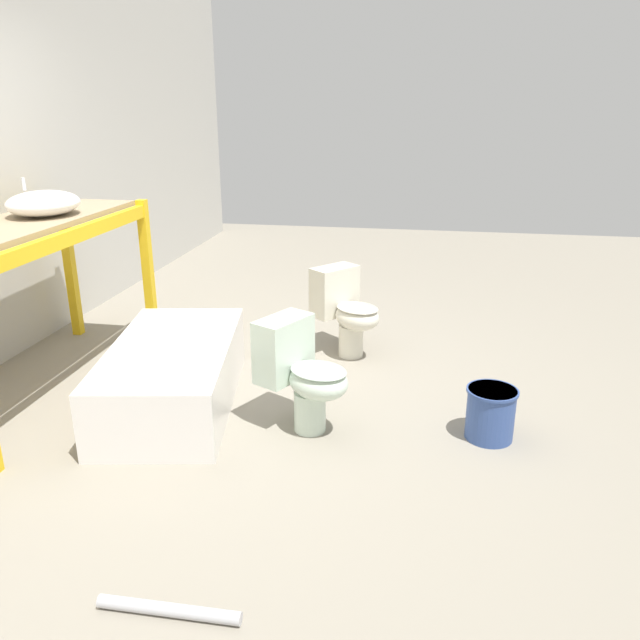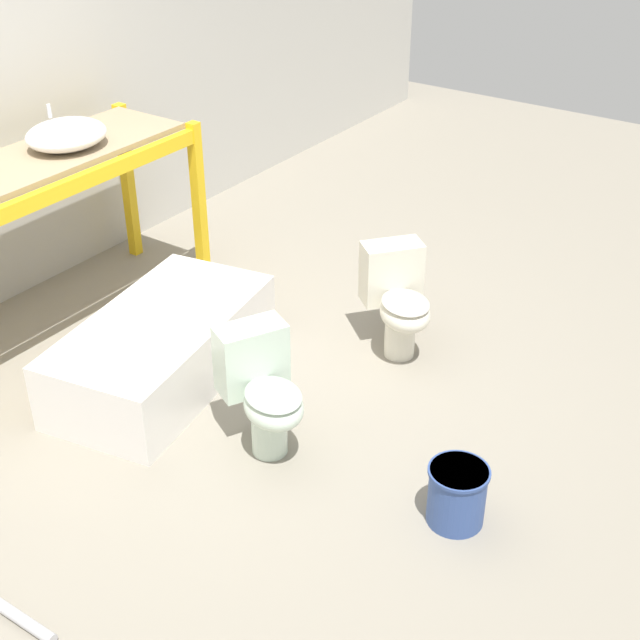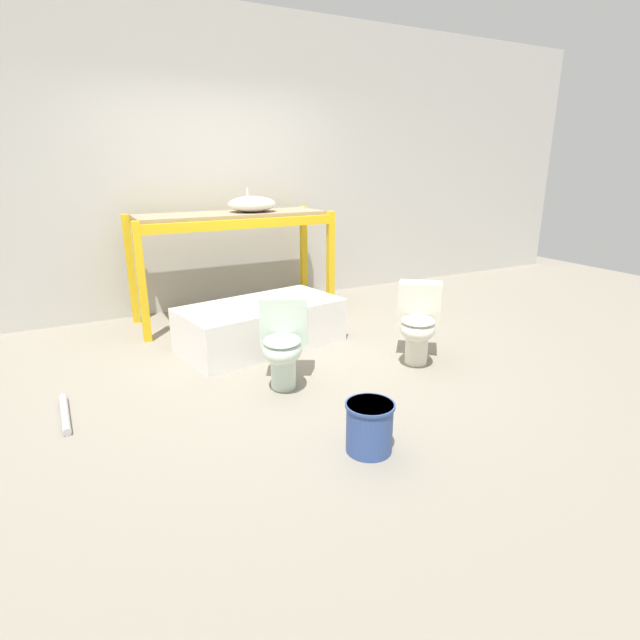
# 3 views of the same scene
# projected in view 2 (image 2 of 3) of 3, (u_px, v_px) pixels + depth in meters

# --- Properties ---
(ground_plane) EXTENTS (12.00, 12.00, 0.00)m
(ground_plane) POSITION_uv_depth(u_px,v_px,m) (212.00, 386.00, 5.13)
(ground_plane) COLOR gray
(shelving_rack) EXTENTS (2.04, 0.74, 1.12)m
(shelving_rack) POSITION_uv_depth(u_px,v_px,m) (41.00, 186.00, 5.24)
(shelving_rack) COLOR yellow
(shelving_rack) RESTS_ON ground_plane
(sink_basin) EXTENTS (0.50, 0.44, 0.24)m
(sink_basin) POSITION_uv_depth(u_px,v_px,m) (66.00, 134.00, 5.25)
(sink_basin) COLOR white
(sink_basin) RESTS_ON shelving_rack
(bathtub_main) EXTENTS (1.54, 0.97, 0.41)m
(bathtub_main) POSITION_uv_depth(u_px,v_px,m) (162.00, 344.00, 5.08)
(bathtub_main) COLOR white
(bathtub_main) RESTS_ON ground_plane
(toilet_near) EXTENTS (0.59, 0.61, 0.65)m
(toilet_near) POSITION_uv_depth(u_px,v_px,m) (398.00, 298.00, 5.28)
(toilet_near) COLOR silver
(toilet_near) RESTS_ON ground_plane
(toilet_far) EXTENTS (0.53, 0.62, 0.65)m
(toilet_far) POSITION_uv_depth(u_px,v_px,m) (263.00, 388.00, 4.49)
(toilet_far) COLOR silver
(toilet_far) RESTS_ON ground_plane
(bucket_white) EXTENTS (0.29, 0.29, 0.30)m
(bucket_white) POSITION_uv_depth(u_px,v_px,m) (457.00, 494.00, 4.12)
(bucket_white) COLOR #334C8C
(bucket_white) RESTS_ON ground_plane
(loose_pipe) EXTENTS (0.06, 0.56, 0.05)m
(loose_pipe) POSITION_uv_depth(u_px,v_px,m) (7.00, 610.00, 3.71)
(loose_pipe) COLOR #B7B7BC
(loose_pipe) RESTS_ON ground_plane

